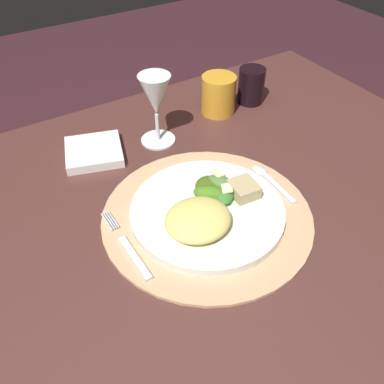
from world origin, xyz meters
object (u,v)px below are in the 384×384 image
(napkin, at_px, (94,152))
(amber_tumbler, at_px, (218,95))
(fork, at_px, (128,247))
(dining_table, at_px, (171,272))
(dinner_plate, at_px, (207,211))
(wine_glass, at_px, (156,99))
(dark_tumbler, at_px, (251,85))
(spoon, at_px, (267,177))

(napkin, xyz_separation_m, amber_tumbler, (0.31, 0.01, 0.04))
(fork, bearing_deg, dining_table, 21.32)
(dinner_plate, distance_m, wine_glass, 0.27)
(fork, distance_m, amber_tumbler, 0.46)
(fork, height_order, wine_glass, wine_glass)
(napkin, bearing_deg, wine_glass, -9.08)
(fork, distance_m, dark_tumbler, 0.54)
(fork, distance_m, wine_glass, 0.32)
(dining_table, xyz_separation_m, fork, (-0.09, -0.04, 0.17))
(spoon, bearing_deg, wine_glass, 116.70)
(amber_tumbler, bearing_deg, napkin, -178.23)
(spoon, distance_m, dark_tumbler, 0.30)
(fork, height_order, napkin, napkin)
(dinner_plate, relative_size, napkin, 2.38)
(spoon, xyz_separation_m, wine_glass, (-0.11, 0.23, 0.09))
(fork, bearing_deg, dark_tumbler, 31.15)
(dinner_plate, xyz_separation_m, fork, (-0.15, 0.00, -0.01))
(wine_glass, bearing_deg, dinner_plate, -98.42)
(spoon, xyz_separation_m, napkin, (-0.25, 0.25, 0.00))
(dinner_plate, height_order, amber_tumbler, amber_tumbler)
(napkin, distance_m, dark_tumbler, 0.41)
(wine_glass, xyz_separation_m, amber_tumbler, (0.18, 0.03, -0.06))
(dinner_plate, distance_m, amber_tumbler, 0.35)
(dinner_plate, xyz_separation_m, dark_tumbler, (0.31, 0.28, 0.03))
(dinner_plate, relative_size, dark_tumbler, 3.14)
(amber_tumbler, bearing_deg, dining_table, -138.21)
(dinner_plate, relative_size, spoon, 2.15)
(dinner_plate, height_order, fork, dinner_plate)
(wine_glass, relative_size, amber_tumbler, 1.70)
(dinner_plate, height_order, napkin, dinner_plate)
(napkin, height_order, amber_tumbler, amber_tumbler)
(spoon, relative_size, amber_tumbler, 1.39)
(wine_glass, relative_size, dark_tumbler, 1.78)
(spoon, distance_m, wine_glass, 0.27)
(dining_table, height_order, dinner_plate, dinner_plate)
(spoon, distance_m, amber_tumbler, 0.27)
(fork, relative_size, dark_tumbler, 1.95)
(dinner_plate, distance_m, napkin, 0.29)
(dining_table, distance_m, dark_tumbler, 0.48)
(dining_table, distance_m, amber_tumbler, 0.42)
(dinner_plate, relative_size, wine_glass, 1.77)
(dinner_plate, distance_m, fork, 0.15)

